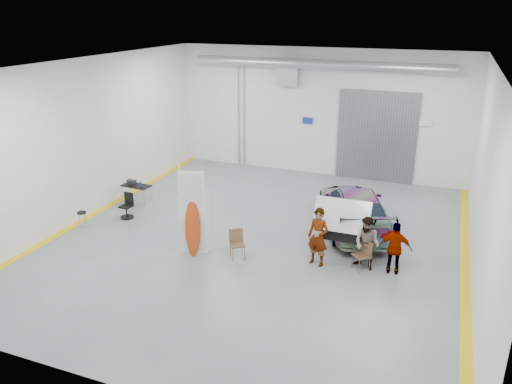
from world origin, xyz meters
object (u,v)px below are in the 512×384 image
(folding_chair_near, at_px, (238,250))
(shop_stool, at_px, (83,221))
(office_chair, at_px, (127,207))
(person_a, at_px, (318,237))
(person_b, at_px, (367,243))
(work_table, at_px, (135,185))
(person_c, at_px, (395,248))
(folding_chair_far, at_px, (361,261))
(surfboard_display, at_px, (191,220))
(sedan_car, at_px, (354,208))

(folding_chair_near, relative_size, shop_stool, 1.42)
(shop_stool, bearing_deg, folding_chair_near, -0.34)
(office_chair, bearing_deg, person_a, -2.91)
(person_a, height_order, shop_stool, person_a)
(person_b, height_order, work_table, person_b)
(person_c, relative_size, folding_chair_near, 1.76)
(office_chair, bearing_deg, person_c, 0.37)
(person_b, bearing_deg, folding_chair_far, -112.87)
(work_table, relative_size, office_chair, 1.28)
(person_a, relative_size, work_table, 1.53)
(person_b, xyz_separation_m, shop_stool, (-10.22, -0.80, -0.52))
(person_c, bearing_deg, office_chair, -8.04)
(folding_chair_far, height_order, shop_stool, folding_chair_far)
(surfboard_display, relative_size, work_table, 2.47)
(sedan_car, distance_m, folding_chair_far, 3.23)
(person_b, relative_size, office_chair, 1.76)
(person_c, relative_size, folding_chair_far, 1.79)
(person_a, height_order, folding_chair_near, person_a)
(person_a, xyz_separation_m, person_c, (2.33, 0.29, -0.11))
(sedan_car, distance_m, person_c, 3.46)
(folding_chair_far, bearing_deg, work_table, -148.42)
(folding_chair_far, bearing_deg, sedan_car, 149.72)
(sedan_car, relative_size, office_chair, 5.46)
(sedan_car, bearing_deg, work_table, -15.08)
(person_a, xyz_separation_m, work_table, (-8.46, 2.50, -0.19))
(person_c, height_order, folding_chair_far, person_c)
(work_table, xyz_separation_m, office_chair, (0.61, -1.49, -0.33))
(folding_chair_near, relative_size, office_chair, 0.98)
(shop_stool, bearing_deg, folding_chair_far, 3.79)
(person_b, relative_size, folding_chair_near, 1.80)
(person_a, height_order, surfboard_display, surfboard_display)
(person_c, distance_m, surfboard_display, 6.45)
(work_table, bearing_deg, office_chair, -67.60)
(surfboard_display, bearing_deg, folding_chair_near, -0.81)
(surfboard_display, distance_m, folding_chair_near, 1.80)
(office_chair, bearing_deg, person_b, 0.00)
(shop_stool, xyz_separation_m, work_table, (0.28, 3.01, 0.43))
(sedan_car, height_order, office_chair, sedan_car)
(person_c, distance_m, shop_stool, 11.11)
(sedan_car, height_order, surfboard_display, surfboard_display)
(surfboard_display, xyz_separation_m, folding_chair_near, (1.48, 0.34, -0.96))
(work_table, distance_m, office_chair, 1.65)
(work_table, bearing_deg, person_a, -16.46)
(person_c, bearing_deg, person_a, 3.04)
(sedan_car, bearing_deg, office_chair, -4.88)
(person_b, bearing_deg, folding_chair_near, -146.83)
(office_chair, bearing_deg, surfboard_display, -21.81)
(folding_chair_far, bearing_deg, shop_stool, -131.22)
(sedan_car, distance_m, person_a, 3.30)
(person_a, distance_m, work_table, 8.82)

